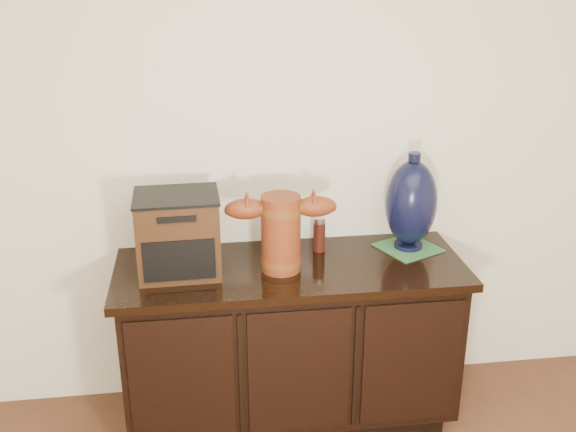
{
  "coord_description": "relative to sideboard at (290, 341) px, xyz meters",
  "views": [
    {
      "loc": [
        -0.35,
        -0.29,
        1.98
      ],
      "look_at": [
        -0.02,
        2.18,
        1.0
      ],
      "focal_mm": 42.0,
      "sensor_mm": 36.0,
      "label": 1
    }
  ],
  "objects": [
    {
      "name": "sideboard",
      "position": [
        0.0,
        0.0,
        0.0
      ],
      "size": [
        1.46,
        0.56,
        0.75
      ],
      "color": "black",
      "rests_on": "ground"
    },
    {
      "name": "terracotta_vessel",
      "position": [
        -0.04,
        -0.03,
        0.55
      ],
      "size": [
        0.45,
        0.17,
        0.32
      ],
      "rotation": [
        0.0,
        0.0,
        -0.03
      ],
      "color": "maroon",
      "rests_on": "sideboard"
    },
    {
      "name": "tv_radio",
      "position": [
        -0.45,
        0.0,
        0.53
      ],
      "size": [
        0.34,
        0.28,
        0.33
      ],
      "rotation": [
        0.0,
        0.0,
        0.03
      ],
      "color": "#351D0D",
      "rests_on": "sideboard"
    },
    {
      "name": "green_mat",
      "position": [
        0.54,
        0.1,
        0.37
      ],
      "size": [
        0.31,
        0.31,
        0.01
      ],
      "primitive_type": "cube",
      "rotation": [
        0.0,
        0.0,
        0.44
      ],
      "color": "#306C3B",
      "rests_on": "sideboard"
    },
    {
      "name": "lamp_base",
      "position": [
        0.54,
        0.1,
        0.58
      ],
      "size": [
        0.29,
        0.29,
        0.43
      ],
      "rotation": [
        0.0,
        0.0,
        0.44
      ],
      "color": "black",
      "rests_on": "green_mat"
    },
    {
      "name": "spray_can",
      "position": [
        0.14,
        0.13,
        0.44
      ],
      "size": [
        0.05,
        0.05,
        0.15
      ],
      "color": "#56180E",
      "rests_on": "sideboard"
    }
  ]
}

